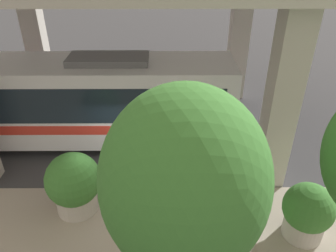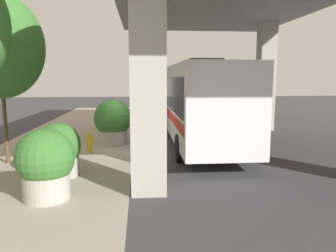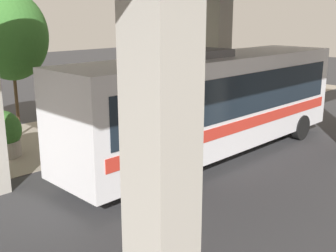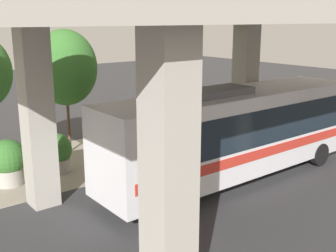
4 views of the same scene
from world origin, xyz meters
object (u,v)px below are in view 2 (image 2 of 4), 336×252
object	(u,v)px
bus	(196,99)
fire_hydrant	(89,142)
street_tree_far	(0,47)
planter_back	(46,164)
planter_front	(113,122)
planter_middle	(58,151)

from	to	relation	value
bus	fire_hydrant	bearing A→B (deg)	-155.60
street_tree_far	bus	bearing A→B (deg)	26.24
planter_back	street_tree_far	world-z (taller)	street_tree_far
planter_front	street_tree_far	world-z (taller)	street_tree_far
planter_back	street_tree_far	distance (m)	5.36
fire_hydrant	planter_back	size ratio (longest dim) A/B	0.49
bus	fire_hydrant	xyz separation A→B (m)	(-4.68, -2.12, -1.60)
bus	planter_middle	xyz separation A→B (m)	(-5.13, -5.25, -1.24)
planter_back	fire_hydrant	bearing A→B (deg)	87.00
bus	planter_back	distance (m)	8.85
planter_front	planter_back	xyz separation A→B (m)	(-1.08, -6.80, -0.13)
bus	street_tree_far	size ratio (longest dim) A/B	2.02
fire_hydrant	planter_front	distance (m)	1.95
planter_front	street_tree_far	size ratio (longest dim) A/B	0.35
bus	street_tree_far	distance (m)	8.38
fire_hydrant	street_tree_far	world-z (taller)	street_tree_far
bus	street_tree_far	world-z (taller)	street_tree_far
planter_front	planter_back	world-z (taller)	planter_front
planter_middle	planter_back	bearing A→B (deg)	-84.74
planter_front	street_tree_far	xyz separation A→B (m)	(-3.43, -3.14, 3.01)
fire_hydrant	street_tree_far	xyz separation A→B (m)	(-2.62, -1.48, 3.60)
bus	planter_back	xyz separation A→B (m)	(-4.95, -7.25, -1.13)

